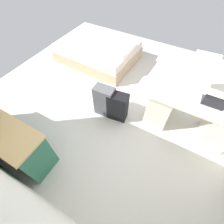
% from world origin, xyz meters
% --- Properties ---
extents(ground_plane, '(5.65, 5.65, 0.00)m').
position_xyz_m(ground_plane, '(0.00, 0.00, 0.00)').
color(ground_plane, beige).
extents(desk, '(1.45, 0.69, 0.76)m').
position_xyz_m(desk, '(-1.34, -0.12, 0.40)').
color(desk, silver).
rests_on(desk, ground_plane).
extents(office_chair, '(0.52, 0.52, 0.94)m').
position_xyz_m(office_chair, '(-1.27, -1.02, 0.42)').
color(office_chair, black).
rests_on(office_chair, ground_plane).
extents(credenza, '(1.80, 0.48, 0.79)m').
position_xyz_m(credenza, '(1.12, 1.74, 0.39)').
color(credenza, '#28664C').
rests_on(credenza, ground_plane).
extents(bed, '(1.94, 1.46, 0.58)m').
position_xyz_m(bed, '(1.17, -1.16, 0.24)').
color(bed, tan).
rests_on(bed, ground_plane).
extents(suitcase_black, '(0.39, 0.27, 0.59)m').
position_xyz_m(suitcase_black, '(-0.17, 0.28, 0.30)').
color(suitcase_black, black).
rests_on(suitcase_black, ground_plane).
extents(suitcase_spare_grey, '(0.37, 0.24, 0.65)m').
position_xyz_m(suitcase_spare_grey, '(0.10, 0.30, 0.33)').
color(suitcase_spare_grey, '#4C4C51').
rests_on(suitcase_spare_grey, ground_plane).
extents(laptop, '(0.31, 0.23, 0.21)m').
position_xyz_m(laptop, '(-1.53, -0.10, 0.81)').
color(laptop, '#333338').
rests_on(laptop, desk).
extents(computer_mouse, '(0.06, 0.10, 0.03)m').
position_xyz_m(computer_mouse, '(-1.27, -0.13, 0.77)').
color(computer_mouse, white).
rests_on(computer_mouse, desk).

